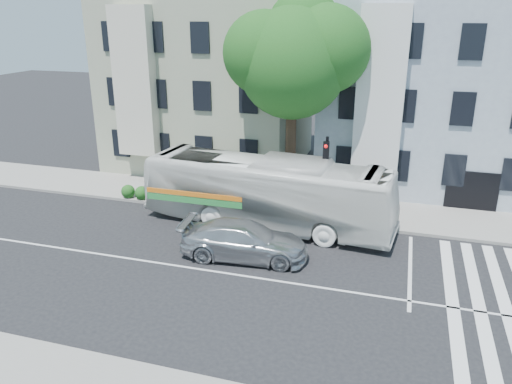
% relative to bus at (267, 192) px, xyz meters
% --- Properties ---
extents(ground, '(120.00, 120.00, 0.00)m').
position_rel_bus_xyz_m(ground, '(0.37, -5.20, -1.73)').
color(ground, black).
rests_on(ground, ground).
extents(sidewalk_far, '(80.00, 4.00, 0.15)m').
position_rel_bus_xyz_m(sidewalk_far, '(0.37, 2.80, -1.65)').
color(sidewalk_far, gray).
rests_on(sidewalk_far, ground).
extents(building_left, '(12.00, 10.00, 11.00)m').
position_rel_bus_xyz_m(building_left, '(-6.63, 9.80, 3.77)').
color(building_left, '#A5A58B').
rests_on(building_left, ground).
extents(building_right, '(12.00, 10.00, 11.00)m').
position_rel_bus_xyz_m(building_right, '(7.37, 9.80, 3.77)').
color(building_right, '#939FB0').
rests_on(building_right, ground).
extents(street_tree, '(7.30, 5.90, 11.10)m').
position_rel_bus_xyz_m(street_tree, '(0.43, 3.54, 6.11)').
color(street_tree, '#2D2116').
rests_on(street_tree, ground).
extents(bus, '(4.10, 12.62, 3.45)m').
position_rel_bus_xyz_m(bus, '(0.00, 0.00, 0.00)').
color(bus, silver).
rests_on(bus, ground).
extents(sedan, '(2.71, 5.62, 1.58)m').
position_rel_bus_xyz_m(sedan, '(0.02, -3.63, -0.94)').
color(sedan, '#B9BCC1').
rests_on(sedan, ground).
extents(hedge, '(8.38, 3.24, 0.70)m').
position_rel_bus_xyz_m(hedge, '(-4.11, 1.10, -1.23)').
color(hedge, '#1F5B1D').
rests_on(hedge, sidewalk_far).
extents(traffic_signal, '(0.46, 0.54, 4.43)m').
position_rel_bus_xyz_m(traffic_signal, '(2.67, 0.83, 1.14)').
color(traffic_signal, black).
rests_on(traffic_signal, ground).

